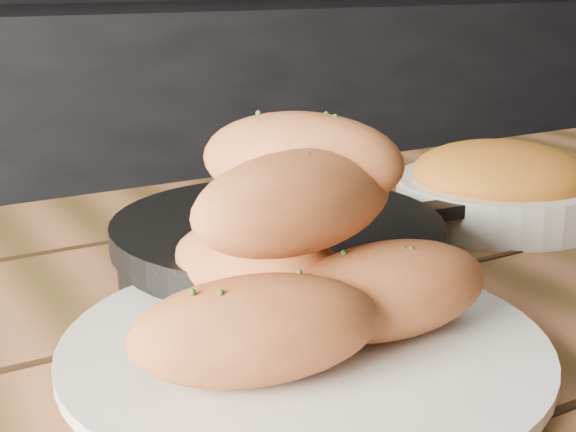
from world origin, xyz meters
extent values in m
cube|color=black|center=(0.00, 1.70, 0.45)|extent=(2.80, 0.60, 0.90)
cube|color=#9A5E39|center=(-0.50, 0.20, 0.73)|extent=(1.62, 0.94, 0.04)
cylinder|color=brown|center=(0.15, 0.55, 0.35)|extent=(0.07, 0.07, 0.71)
cylinder|color=silver|center=(-0.52, 0.22, 0.76)|extent=(0.27, 0.27, 0.01)
cylinder|color=silver|center=(-0.52, 0.22, 0.76)|extent=(0.30, 0.30, 0.01)
ellipsoid|color=#B95E33|center=(-0.57, 0.19, 0.80)|extent=(0.15, 0.09, 0.06)
ellipsoid|color=#B95E33|center=(-0.47, 0.20, 0.80)|extent=(0.14, 0.08, 0.06)
ellipsoid|color=#B95E33|center=(-0.52, 0.27, 0.80)|extent=(0.12, 0.14, 0.06)
ellipsoid|color=#B95E33|center=(-0.53, 0.22, 0.86)|extent=(0.14, 0.08, 0.06)
ellipsoid|color=#B95E33|center=(-0.50, 0.25, 0.87)|extent=(0.13, 0.13, 0.06)
cylinder|color=black|center=(-0.45, 0.37, 0.77)|extent=(0.25, 0.25, 0.03)
cylinder|color=black|center=(-0.45, 0.37, 0.79)|extent=(0.26, 0.26, 0.02)
cube|color=black|center=(-0.26, 0.35, 0.78)|extent=(0.14, 0.04, 0.01)
cylinder|color=white|center=(-0.20, 0.39, 0.77)|extent=(0.20, 0.20, 0.04)
ellipsoid|color=#C38022|center=(-0.20, 0.39, 0.80)|extent=(0.17, 0.17, 0.06)
camera|label=1|loc=(-0.75, -0.16, 0.98)|focal=50.00mm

